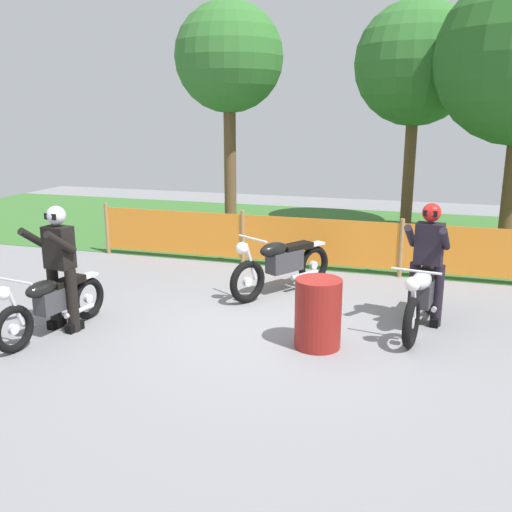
# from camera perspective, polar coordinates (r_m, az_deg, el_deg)

# --- Properties ---
(ground) EXTENTS (24.00, 24.00, 0.02)m
(ground) POSITION_cam_1_polar(r_m,az_deg,el_deg) (7.87, 2.02, -7.14)
(ground) COLOR gray
(grass_verge) EXTENTS (24.00, 6.85, 0.01)m
(grass_verge) POSITION_cam_1_polar(r_m,az_deg,el_deg) (13.90, 8.94, 2.29)
(grass_verge) COLOR #386B2D
(grass_verge) RESTS_ON ground
(barrier_fence) EXTENTS (8.90, 0.08, 1.05)m
(barrier_fence) POSITION_cam_1_polar(r_m,az_deg,el_deg) (10.49, 6.30, 1.43)
(barrier_fence) COLOR #997547
(barrier_fence) RESTS_ON ground
(tree_leftmost) EXTENTS (2.43, 2.43, 5.25)m
(tree_leftmost) POSITION_cam_1_polar(r_m,az_deg,el_deg) (13.42, -2.73, 19.14)
(tree_leftmost) COLOR brown
(tree_leftmost) RESTS_ON ground
(tree_near_left) EXTENTS (2.88, 2.88, 5.39)m
(tree_near_left) POSITION_cam_1_polar(r_m,az_deg,el_deg) (14.51, 15.74, 18.01)
(tree_near_left) COLOR brown
(tree_near_left) RESTS_ON ground
(motorcycle_lead) EXTENTS (1.22, 1.87, 1.01)m
(motorcycle_lead) POSITION_cam_1_polar(r_m,az_deg,el_deg) (9.12, 2.60, -0.79)
(motorcycle_lead) COLOR black
(motorcycle_lead) RESTS_ON ground
(motorcycle_trailing) EXTENTS (0.68, 2.06, 0.98)m
(motorcycle_trailing) POSITION_cam_1_polar(r_m,az_deg,el_deg) (7.95, 16.38, -3.80)
(motorcycle_trailing) COLOR black
(motorcycle_trailing) RESTS_ON ground
(motorcycle_third) EXTENTS (0.62, 1.90, 0.90)m
(motorcycle_third) POSITION_cam_1_polar(r_m,az_deg,el_deg) (7.92, -19.76, -4.44)
(motorcycle_third) COLOR black
(motorcycle_third) RESTS_ON ground
(rider_trailing) EXTENTS (0.61, 0.73, 1.69)m
(rider_trailing) POSITION_cam_1_polar(r_m,az_deg,el_deg) (8.04, 16.90, -0.11)
(rider_trailing) COLOR black
(rider_trailing) RESTS_ON ground
(rider_third) EXTENTS (0.61, 0.62, 1.69)m
(rider_third) POSITION_cam_1_polar(r_m,az_deg,el_deg) (7.91, -19.12, -0.77)
(rider_third) COLOR black
(rider_third) RESTS_ON ground
(oil_drum) EXTENTS (0.58, 0.58, 0.88)m
(oil_drum) POSITION_cam_1_polar(r_m,az_deg,el_deg) (7.11, 6.24, -5.73)
(oil_drum) COLOR maroon
(oil_drum) RESTS_ON ground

